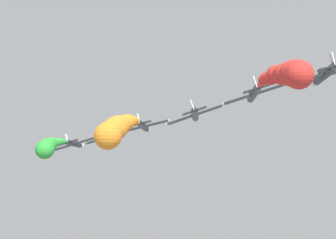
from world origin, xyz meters
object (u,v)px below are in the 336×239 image
Objects in this scene: airplane_lead at (74,144)px; airplane_left_outer at (195,115)px; airplane_trailing at (325,74)px; airplane_right_outer at (253,94)px; airplane_left_inner at (110,136)px; airplane_right_inner at (143,126)px.

airplane_lead is 32.90m from airplane_left_outer.
airplane_left_outer is 1.00× the size of airplane_trailing.
airplane_right_outer is (8.61, -6.12, 2.12)m from airplane_left_outer.
airplane_left_inner reaches higher than airplane_lead.
airplane_trailing reaches higher than airplane_left_inner.
airplane_lead is 1.00× the size of airplane_trailing.
airplane_right_outer reaches higher than airplane_right_inner.
airplane_left_outer reaches higher than airplane_right_inner.
airplane_left_inner is at bearing 138.95° from airplane_left_outer.
airplane_right_inner is (7.56, -7.78, 0.99)m from airplane_left_inner.
airplane_trailing is (17.04, -12.82, 3.41)m from airplane_left_outer.
airplane_left_outer is 1.00× the size of airplane_right_outer.
airplane_left_outer is (16.69, -14.53, 2.11)m from airplane_left_inner.
airplane_lead is 21.51m from airplane_right_inner.
airplane_left_outer reaches higher than airplane_left_inner.
airplane_right_inner reaches higher than airplane_left_inner.
airplane_right_outer is 1.00× the size of airplane_trailing.
airplane_lead is at bearing 141.66° from airplane_trailing.
airplane_left_outer is at bearing -41.05° from airplane_left_inner.
airplane_trailing reaches higher than airplane_right_inner.
airplane_lead is 54.46m from airplane_trailing.
airplane_lead is 1.00× the size of airplane_right_inner.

